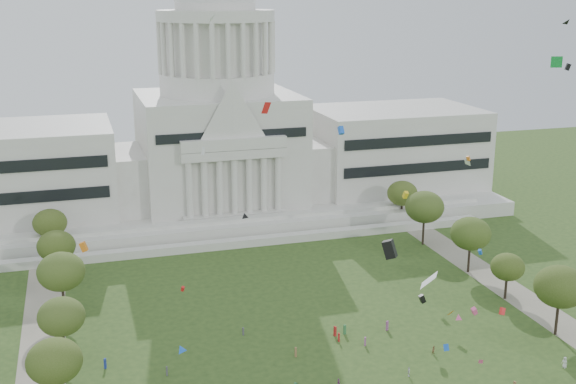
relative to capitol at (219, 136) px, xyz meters
name	(u,v)px	position (x,y,z in m)	size (l,w,h in m)	color
capitol	(219,136)	(0.00, 0.00, 0.00)	(160.00, 64.50, 91.30)	silver
path_left	(41,374)	(-48.00, -83.59, -22.28)	(8.00, 160.00, 0.04)	gray
path_right	(532,305)	(48.00, -83.59, -22.28)	(8.00, 160.00, 0.04)	gray
row_tree_l_2	(54,361)	(-45.04, -96.29, -13.79)	(8.42, 8.42, 11.97)	black
row_tree_r_2	(560,287)	(44.17, -96.15, -12.64)	(9.55, 9.55, 13.58)	black
row_tree_l_3	(61,317)	(-44.09, -79.67, -14.09)	(8.12, 8.12, 11.55)	black
row_tree_r_3	(508,267)	(44.40, -79.10, -15.21)	(7.01, 7.01, 9.98)	black
row_tree_l_4	(61,272)	(-44.08, -61.17, -12.90)	(9.29, 9.29, 13.21)	black
row_tree_r_4	(471,234)	(44.76, -63.55, -13.01)	(9.19, 9.19, 13.06)	black
row_tree_l_5	(56,246)	(-45.22, -42.58, -13.88)	(8.33, 8.33, 11.85)	black
row_tree_r_5	(425,207)	(43.49, -43.40, -12.37)	(9.82, 9.82, 13.96)	black
row_tree_l_6	(50,223)	(-46.87, -24.45, -14.02)	(8.19, 8.19, 11.64)	black
row_tree_r_6	(402,193)	(45.96, -25.46, -13.79)	(8.42, 8.42, 11.97)	black
person_0	(565,362)	(37.79, -107.25, -21.29)	(0.98, 0.64, 2.00)	silver
person_2	(434,350)	(18.68, -96.44, -21.53)	(0.75, 0.46, 1.54)	olive
person_4	(338,383)	(-1.53, -102.14, -21.48)	(0.96, 0.52, 1.63)	#994C8C
person_10	(409,372)	(10.99, -102.21, -21.44)	(1.00, 0.54, 1.70)	silver
distant_crowd	(277,384)	(-11.25, -99.64, -21.40)	(66.82, 41.74, 1.95)	#994C8C
kite_swarm	(351,257)	(-1.64, -106.59, 1.90)	(83.26, 99.43, 56.47)	orange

